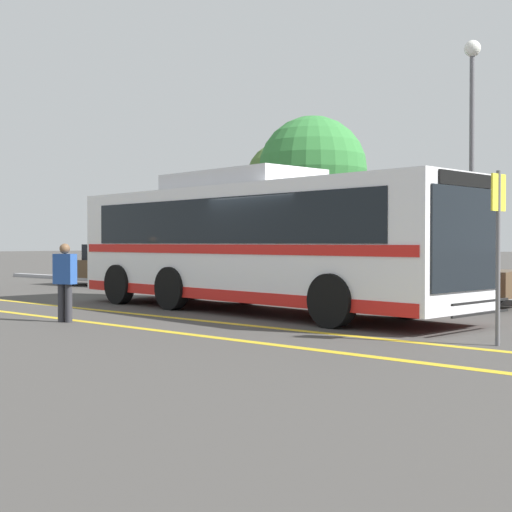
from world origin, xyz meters
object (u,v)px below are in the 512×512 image
Objects in this scene: parked_car_2 at (420,276)px; tree_1 at (283,179)px; tree_0 at (313,171)px; parked_car_1 at (240,269)px; pedestrian_0 at (65,278)px; street_lamp at (472,126)px; transit_bus at (256,240)px; bus_stop_sign at (498,236)px; parked_car_0 at (115,265)px.

parked_car_2 is 10.73m from tree_1.
parked_car_1 is at bearing -103.09° from tree_0.
street_lamp reaches higher than pedestrian_0.
street_lamp is at bearing 170.66° from parked_car_2.
street_lamp reaches higher than tree_0.
tree_0 reaches higher than tree_1.
transit_bus is 4.17× the size of bus_stop_sign.
parked_car_0 reaches higher than parked_car_2.
tree_1 is (-3.14, 2.33, 0.06)m from tree_0.
tree_0 is at bearing -147.68° from transit_bus.
tree_0 is at bearing -36.60° from tree_1.
transit_bus is at bearing -115.47° from parked_car_0.
pedestrian_0 is at bearing 22.36° from parked_car_1.
transit_bus is 1.56× the size of street_lamp.
tree_1 reaches higher than parked_car_2.
bus_stop_sign is (10.52, -5.77, 0.93)m from parked_car_1.
parked_car_2 is 8.74m from pedestrian_0.
bus_stop_sign is 0.48× the size of tree_1.
parked_car_0 is at bearing -61.39° from pedestrian_0.
parked_car_2 is at bearing 157.55° from transit_bus.
parked_car_0 is at bearing -83.88° from parked_car_1.
pedestrian_0 is at bearing -68.32° from tree_1.
parked_car_0 is 7.91m from tree_0.
tree_0 is (-5.79, 0.52, -0.80)m from street_lamp.
parked_car_1 is 8.70m from pedestrian_0.
bus_stop_sign reaches higher than parked_car_0.
tree_0 is at bearing 174.90° from street_lamp.
transit_bus is 10.76m from parked_car_0.
parked_car_1 is 7.95m from street_lamp.
parked_car_0 is at bearing -168.04° from street_lamp.
tree_0 is (-3.52, 6.91, 2.34)m from transit_bus.
tree_0 is 1.06× the size of tree_1.
parked_car_1 is 0.60× the size of street_lamp.
transit_bus reaches higher than pedestrian_0.
tree_1 is at bearing -125.88° from parked_car_2.
parked_car_2 is 0.90× the size of tree_1.
pedestrian_0 is 0.22× the size of street_lamp.
street_lamp is (0.21, 2.49, 4.04)m from parked_car_2.
street_lamp reaches higher than parked_car_0.
street_lamp is (12.31, 2.61, 4.01)m from parked_car_0.
pedestrian_0 reaches higher than parked_car_2.
parked_car_0 is 17.29m from bus_stop_sign.
parked_car_2 is at bearing -137.26° from bus_stop_sign.
parked_car_1 is at bearing -95.97° from parked_car_2.
pedestrian_0 is at bearing -78.82° from tree_0.
tree_1 reaches higher than parked_car_0.
transit_bus reaches higher than parked_car_2.
tree_0 is (0.66, 2.83, 3.22)m from parked_car_1.
pedestrian_0 is at bearing -137.17° from parked_car_0.
bus_stop_sign reaches higher than pedestrian_0.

